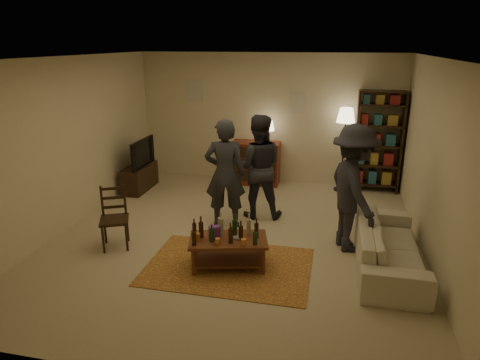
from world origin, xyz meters
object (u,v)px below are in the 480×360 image
(coffee_table, at_px, (227,241))
(person_left, at_px, (225,174))
(dining_chair, at_px, (114,215))
(dresser, at_px, (256,162))
(floor_lamp, at_px, (346,121))
(bookshelf, at_px, (378,141))
(person_by_sofa, at_px, (353,189))
(sofa, at_px, (389,246))
(person_right, at_px, (258,167))
(tv_stand, at_px, (139,171))

(coffee_table, relative_size, person_left, 0.64)
(dining_chair, relative_size, dresser, 0.68)
(coffee_table, relative_size, floor_lamp, 0.67)
(dining_chair, height_order, bookshelf, bookshelf)
(person_by_sofa, bearing_deg, coffee_table, 99.55)
(person_by_sofa, bearing_deg, dining_chair, 80.63)
(bookshelf, xyz_separation_m, person_left, (-2.52, -2.34, -0.14))
(coffee_table, xyz_separation_m, person_left, (-0.37, 1.33, 0.51))
(dresser, relative_size, floor_lamp, 0.81)
(dresser, xyz_separation_m, floor_lamp, (1.78, -0.06, 0.95))
(sofa, xyz_separation_m, person_right, (-2.04, 1.35, 0.59))
(floor_lamp, relative_size, person_right, 0.95)
(person_left, bearing_deg, bookshelf, -148.03)
(person_left, bearing_deg, floor_lamp, -141.05)
(bookshelf, bearing_deg, person_by_sofa, -101.28)
(person_left, height_order, person_right, person_left)
(coffee_table, distance_m, person_left, 1.47)
(tv_stand, xyz_separation_m, person_left, (2.17, -1.36, 0.51))
(bookshelf, height_order, person_right, bookshelf)
(sofa, bearing_deg, person_right, 56.46)
(bookshelf, relative_size, sofa, 0.97)
(dresser, xyz_separation_m, person_by_sofa, (1.89, -2.67, 0.45))
(dining_chair, distance_m, person_by_sofa, 3.48)
(dining_chair, xyz_separation_m, person_right, (1.85, 1.58, 0.40))
(dresser, bearing_deg, tv_stand, -157.93)
(tv_stand, height_order, sofa, tv_stand)
(dining_chair, height_order, person_left, person_left)
(person_left, height_order, person_by_sofa, person_by_sofa)
(coffee_table, xyz_separation_m, bookshelf, (2.16, 3.67, 0.65))
(person_right, bearing_deg, dining_chair, 31.29)
(bookshelf, height_order, person_left, bookshelf)
(sofa, height_order, person_by_sofa, person_by_sofa)
(dresser, xyz_separation_m, person_right, (0.35, -1.76, 0.41))
(dresser, xyz_separation_m, person_left, (-0.09, -2.28, 0.42))
(tv_stand, xyz_separation_m, dresser, (2.25, 0.91, 0.09))
(dining_chair, bearing_deg, bookshelf, 16.18)
(dining_chair, distance_m, bookshelf, 5.23)
(tv_stand, bearing_deg, dining_chair, -72.66)
(person_right, height_order, person_by_sofa, person_by_sofa)
(tv_stand, bearing_deg, person_by_sofa, -22.97)
(dining_chair, distance_m, floor_lamp, 4.73)
(person_left, distance_m, person_by_sofa, 2.02)
(person_right, bearing_deg, tv_stand, -27.20)
(person_by_sofa, bearing_deg, dresser, 14.77)
(dresser, bearing_deg, dining_chair, -114.11)
(bookshelf, bearing_deg, person_left, -137.13)
(coffee_table, bearing_deg, person_right, 87.71)
(coffee_table, bearing_deg, dining_chair, 171.54)
(dining_chair, bearing_deg, tv_stand, 82.62)
(bookshelf, distance_m, person_right, 2.78)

